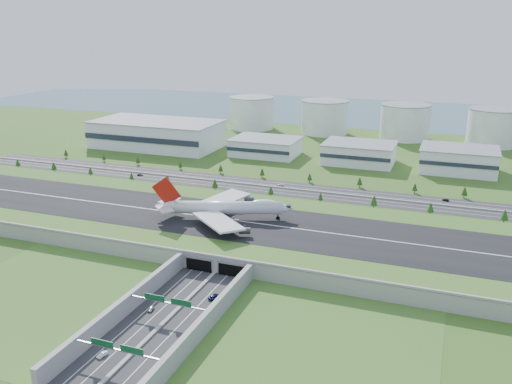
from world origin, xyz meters
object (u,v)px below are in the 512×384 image
(car_4, at_px, (140,175))
(car_7, at_px, (280,185))
(car_1, at_px, (102,354))
(fuel_tank_a, at_px, (252,113))
(car_2, at_px, (214,297))
(car_5, at_px, (446,200))
(car_0, at_px, (151,309))
(boeing_747, at_px, (225,207))

(car_4, xyz_separation_m, car_7, (111.86, 12.35, -0.06))
(car_1, xyz_separation_m, car_4, (-119.34, 214.48, 0.08))
(fuel_tank_a, relative_size, car_1, 11.26)
(car_2, bearing_deg, car_5, -105.36)
(fuel_tank_a, height_order, car_0, fuel_tank_a)
(fuel_tank_a, relative_size, car_4, 10.49)
(fuel_tank_a, bearing_deg, car_1, -75.77)
(car_4, bearing_deg, car_1, -170.25)
(boeing_747, height_order, car_4, boeing_747)
(car_1, bearing_deg, fuel_tank_a, 116.22)
(car_4, distance_m, car_7, 112.54)
(car_5, distance_m, car_7, 115.99)
(car_1, distance_m, car_7, 226.94)
(car_4, distance_m, car_5, 228.40)
(car_1, relative_size, car_5, 1.00)
(fuel_tank_a, xyz_separation_m, car_2, (130.12, -383.16, -16.54))
(boeing_747, distance_m, car_2, 80.13)
(car_1, distance_m, car_5, 255.97)
(fuel_tank_a, relative_size, car_5, 11.22)
(boeing_747, height_order, car_5, boeing_747)
(boeing_747, bearing_deg, fuel_tank_a, 89.60)
(car_1, height_order, car_7, car_7)
(car_0, xyz_separation_m, car_7, (-6.70, 192.27, 0.02))
(car_1, height_order, car_2, car_2)
(car_0, relative_size, car_2, 0.71)
(fuel_tank_a, bearing_deg, car_2, -71.24)
(car_2, bearing_deg, boeing_747, -58.52)
(fuel_tank_a, height_order, car_2, fuel_tank_a)
(car_1, distance_m, car_2, 56.69)
(car_0, distance_m, car_7, 192.38)
(car_4, bearing_deg, fuel_tank_a, -21.58)
(boeing_747, distance_m, car_7, 100.61)
(car_1, relative_size, car_7, 0.85)
(car_0, bearing_deg, car_1, -97.44)
(car_2, bearing_deg, car_0, 53.87)
(boeing_747, relative_size, car_4, 16.24)
(car_2, xyz_separation_m, car_7, (-26.92, 173.57, -0.09))
(car_0, height_order, car_5, car_5)
(car_5, bearing_deg, fuel_tank_a, -113.57)
(fuel_tank_a, bearing_deg, car_5, -43.03)
(boeing_747, height_order, car_0, boeing_747)
(car_1, bearing_deg, car_4, 131.09)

